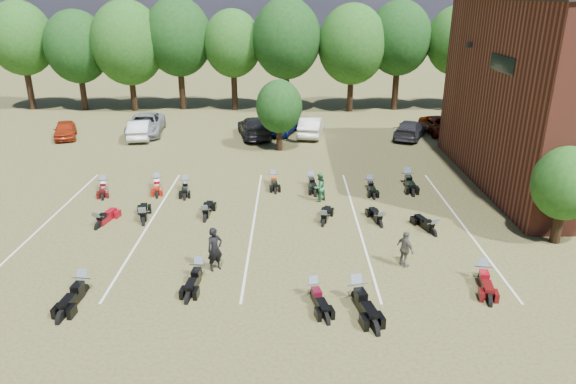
{
  "coord_description": "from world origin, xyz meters",
  "views": [
    {
      "loc": [
        -1.26,
        -19.53,
        10.21
      ],
      "look_at": [
        -1.35,
        4.0,
        1.2
      ],
      "focal_mm": 32.0,
      "sensor_mm": 36.0,
      "label": 1
    }
  ],
  "objects_px": {
    "car_4": "(283,124)",
    "person_black": "(215,249)",
    "motorcycle_7": "(99,228)",
    "person_green": "(319,187)",
    "car_0": "(65,130)",
    "person_grey": "(405,249)",
    "motorcycle_14": "(104,190)",
    "motorcycle_3": "(199,278)"
  },
  "relations": [
    {
      "from": "person_grey",
      "to": "motorcycle_3",
      "type": "bearing_deg",
      "value": 67.83
    },
    {
      "from": "person_black",
      "to": "person_green",
      "type": "xyz_separation_m",
      "value": [
        4.51,
        7.31,
        -0.12
      ]
    },
    {
      "from": "person_grey",
      "to": "motorcycle_7",
      "type": "relative_size",
      "value": 0.74
    },
    {
      "from": "car_4",
      "to": "person_black",
      "type": "relative_size",
      "value": 2.4
    },
    {
      "from": "car_0",
      "to": "person_green",
      "type": "xyz_separation_m",
      "value": [
        18.77,
        -12.94,
        0.14
      ]
    },
    {
      "from": "motorcycle_3",
      "to": "car_0",
      "type": "bearing_deg",
      "value": 128.25
    },
    {
      "from": "motorcycle_14",
      "to": "car_4",
      "type": "bearing_deg",
      "value": 35.9
    },
    {
      "from": "car_4",
      "to": "person_black",
      "type": "height_order",
      "value": "person_black"
    },
    {
      "from": "person_black",
      "to": "person_grey",
      "type": "bearing_deg",
      "value": -33.3
    },
    {
      "from": "person_green",
      "to": "motorcycle_7",
      "type": "height_order",
      "value": "person_green"
    },
    {
      "from": "motorcycle_3",
      "to": "motorcycle_14",
      "type": "bearing_deg",
      "value": 130.74
    },
    {
      "from": "person_green",
      "to": "car_4",
      "type": "bearing_deg",
      "value": -124.04
    },
    {
      "from": "car_4",
      "to": "person_grey",
      "type": "bearing_deg",
      "value": -57.47
    },
    {
      "from": "person_black",
      "to": "motorcycle_14",
      "type": "relative_size",
      "value": 0.87
    },
    {
      "from": "person_green",
      "to": "motorcycle_14",
      "type": "distance_m",
      "value": 12.18
    },
    {
      "from": "person_black",
      "to": "motorcycle_14",
      "type": "xyz_separation_m",
      "value": [
        -7.53,
        9.01,
        -0.9
      ]
    },
    {
      "from": "car_0",
      "to": "motorcycle_3",
      "type": "xyz_separation_m",
      "value": [
        13.7,
        -20.93,
        -0.64
      ]
    },
    {
      "from": "person_black",
      "to": "motorcycle_7",
      "type": "relative_size",
      "value": 0.85
    },
    {
      "from": "person_grey",
      "to": "motorcycle_14",
      "type": "distance_m",
      "value": 17.44
    },
    {
      "from": "person_grey",
      "to": "person_green",
      "type": "bearing_deg",
      "value": -5.56
    },
    {
      "from": "person_green",
      "to": "person_grey",
      "type": "xyz_separation_m",
      "value": [
        3.04,
        -7.03,
        -0.0
      ]
    },
    {
      "from": "person_black",
      "to": "motorcycle_14",
      "type": "bearing_deg",
      "value": 94.42
    },
    {
      "from": "car_4",
      "to": "person_green",
      "type": "height_order",
      "value": "person_green"
    },
    {
      "from": "car_4",
      "to": "motorcycle_3",
      "type": "xyz_separation_m",
      "value": [
        -3.01,
        -22.39,
        -0.73
      ]
    },
    {
      "from": "motorcycle_7",
      "to": "person_black",
      "type": "bearing_deg",
      "value": 159.69
    },
    {
      "from": "car_4",
      "to": "person_green",
      "type": "relative_size",
      "value": 2.75
    },
    {
      "from": "person_green",
      "to": "person_grey",
      "type": "bearing_deg",
      "value": 71.21
    },
    {
      "from": "car_4",
      "to": "person_grey",
      "type": "height_order",
      "value": "person_grey"
    },
    {
      "from": "car_0",
      "to": "person_black",
      "type": "relative_size",
      "value": 2.09
    },
    {
      "from": "motorcycle_7",
      "to": "car_0",
      "type": "bearing_deg",
      "value": -50.72
    },
    {
      "from": "person_black",
      "to": "motorcycle_3",
      "type": "distance_m",
      "value": 1.26
    },
    {
      "from": "motorcycle_3",
      "to": "motorcycle_7",
      "type": "bearing_deg",
      "value": 145.09
    },
    {
      "from": "motorcycle_3",
      "to": "motorcycle_14",
      "type": "height_order",
      "value": "motorcycle_3"
    },
    {
      "from": "motorcycle_14",
      "to": "person_grey",
      "type": "bearing_deg",
      "value": -46.02
    },
    {
      "from": "car_0",
      "to": "motorcycle_7",
      "type": "bearing_deg",
      "value": -82.49
    },
    {
      "from": "car_4",
      "to": "motorcycle_3",
      "type": "height_order",
      "value": "car_4"
    },
    {
      "from": "person_black",
      "to": "motorcycle_3",
      "type": "xyz_separation_m",
      "value": [
        -0.56,
        -0.68,
        -0.9
      ]
    },
    {
      "from": "car_4",
      "to": "motorcycle_7",
      "type": "distance_m",
      "value": 19.73
    },
    {
      "from": "car_4",
      "to": "motorcycle_14",
      "type": "xyz_separation_m",
      "value": [
        -9.97,
        -12.7,
        -0.73
      ]
    },
    {
      "from": "motorcycle_3",
      "to": "car_4",
      "type": "bearing_deg",
      "value": 87.4
    },
    {
      "from": "person_black",
      "to": "person_green",
      "type": "distance_m",
      "value": 8.59
    },
    {
      "from": "motorcycle_3",
      "to": "motorcycle_14",
      "type": "xyz_separation_m",
      "value": [
        -6.96,
        9.69,
        0.0
      ]
    }
  ]
}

